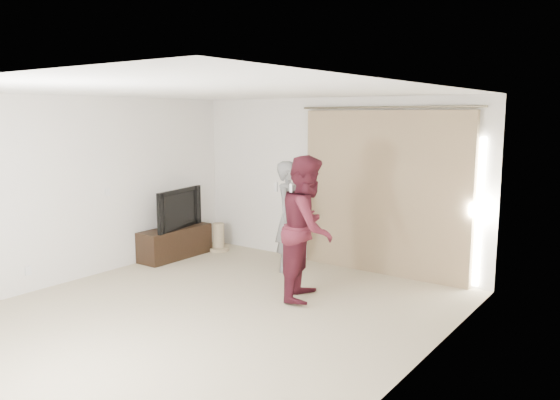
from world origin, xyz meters
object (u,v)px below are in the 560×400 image
(tv, at_px, (174,208))
(person_woman, at_px, (308,228))
(tv_console, at_px, (175,243))
(person_man, at_px, (290,216))

(tv, height_order, person_woman, person_woman)
(tv_console, relative_size, tv, 1.13)
(tv_console, height_order, person_man, person_man)
(tv, relative_size, person_man, 0.68)
(tv_console, distance_m, person_woman, 2.97)
(tv_console, relative_size, person_woman, 0.70)
(tv, xyz_separation_m, person_woman, (2.86, -0.40, 0.10))
(person_man, height_order, person_woman, person_woman)
(person_man, xyz_separation_m, person_woman, (0.90, -0.89, 0.09))
(person_woman, bearing_deg, tv_console, 172.01)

